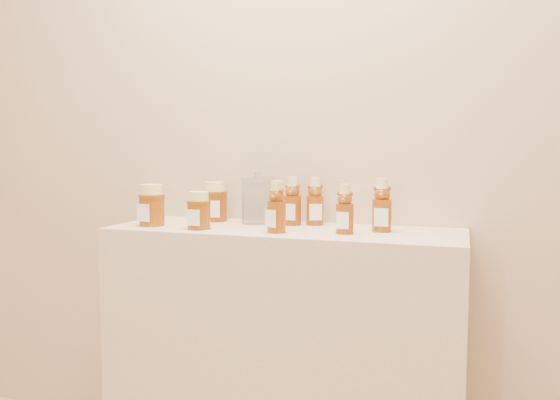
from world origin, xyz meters
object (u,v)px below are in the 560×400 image
(bear_bottle_back_left, at_px, (292,198))
(display_table, at_px, (283,357))
(honey_jar_left, at_px, (152,205))
(glass_canister, at_px, (257,198))
(bear_bottle_front_left, at_px, (277,203))

(bear_bottle_back_left, bearing_deg, display_table, -88.82)
(honey_jar_left, bearing_deg, glass_canister, 37.36)
(display_table, relative_size, bear_bottle_back_left, 6.16)
(glass_canister, bearing_deg, honey_jar_left, -151.87)
(display_table, xyz_separation_m, glass_canister, (-0.13, 0.10, 0.54))
(display_table, xyz_separation_m, bear_bottle_back_left, (0.00, 0.10, 0.55))
(bear_bottle_front_left, relative_size, honey_jar_left, 1.30)
(honey_jar_left, relative_size, glass_canister, 0.79)
(bear_bottle_back_left, distance_m, bear_bottle_front_left, 0.19)
(bear_bottle_back_left, xyz_separation_m, glass_canister, (-0.13, 0.00, -0.01))
(bear_bottle_back_left, relative_size, bear_bottle_front_left, 1.03)
(bear_bottle_back_left, height_order, honey_jar_left, bear_bottle_back_left)
(glass_canister, bearing_deg, bear_bottle_back_left, -0.58)
(bear_bottle_back_left, height_order, glass_canister, bear_bottle_back_left)
(bear_bottle_front_left, bearing_deg, display_table, 115.02)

